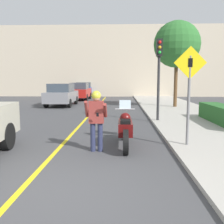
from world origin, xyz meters
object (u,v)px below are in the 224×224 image
motorcycle (125,129)px  crossing_sign (189,86)px  street_tree (177,45)px  parked_car_blue (85,89)px  parked_car_red (80,91)px  traffic_light (159,64)px  person_biker (96,115)px  parked_car_grey (62,95)px

motorcycle → crossing_sign: (1.77, -0.15, 1.25)m
street_tree → parked_car_blue: bearing=123.5°
crossing_sign → parked_car_red: crossing_sign is taller
motorcycle → crossing_sign: bearing=-5.0°
parked_car_red → crossing_sign: bearing=-71.0°
traffic_light → parked_car_blue: 19.33m
person_biker → street_tree: bearing=67.8°
traffic_light → parked_car_red: 14.34m
street_tree → crossing_sign: bearing=-100.1°
parked_car_red → parked_car_blue: same height
motorcycle → parked_car_grey: 12.37m
person_biker → parked_car_grey: (-3.83, 12.02, -0.16)m
parked_car_grey → person_biker: bearing=-72.3°
crossing_sign → street_tree: size_ratio=0.48×
parked_car_grey → parked_car_blue: (0.12, 11.05, 0.00)m
person_biker → traffic_light: size_ratio=0.46×
motorcycle → parked_car_grey: (-4.63, 11.47, 0.34)m
parked_car_grey → parked_car_red: (0.40, 5.78, 0.00)m
motorcycle → parked_car_red: size_ratio=0.56×
traffic_light → parked_car_grey: bearing=130.7°
person_biker → street_tree: 12.14m
crossing_sign → traffic_light: (-0.21, 4.41, 0.88)m
parked_car_blue → traffic_light: bearing=-71.6°
traffic_light → street_tree: 6.57m
parked_car_red → parked_car_blue: size_ratio=1.00×
person_biker → traffic_light: 5.60m
parked_car_red → parked_car_blue: bearing=93.0°
traffic_light → parked_car_grey: size_ratio=0.87×
traffic_light → street_tree: (2.06, 6.00, 1.68)m
person_biker → crossing_sign: 2.71m
parked_car_red → parked_car_blue: 5.28m
parked_car_grey → parked_car_red: same height
person_biker → parked_car_blue: bearing=99.1°
street_tree → parked_car_blue: (-8.13, 12.26, -3.48)m
crossing_sign → parked_car_red: size_ratio=0.66×
traffic_light → parked_car_blue: size_ratio=0.87×
crossing_sign → traffic_light: 4.50m
motorcycle → person_biker: 1.09m
motorcycle → person_biker: bearing=-145.1°
traffic_light → street_tree: size_ratio=0.63×
parked_car_red → parked_car_grey: bearing=-94.0°
crossing_sign → motorcycle: bearing=175.0°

